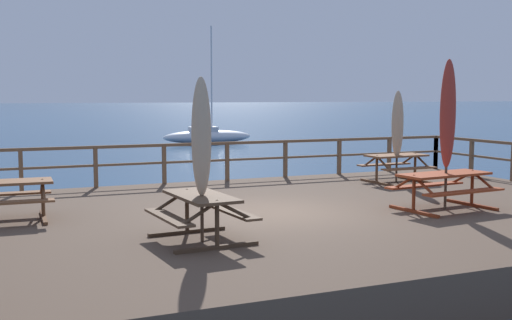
# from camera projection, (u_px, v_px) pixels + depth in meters

# --- Properties ---
(ground_plane) EXTENTS (600.00, 600.00, 0.00)m
(ground_plane) POSITION_uv_depth(u_px,v_px,m) (271.00, 249.00, 13.00)
(ground_plane) COLOR navy
(wooden_deck) EXTENTS (16.63, 10.20, 0.77)m
(wooden_deck) POSITION_uv_depth(u_px,v_px,m) (271.00, 230.00, 12.96)
(wooden_deck) COLOR brown
(wooden_deck) RESTS_ON ground
(railing_waterside_far) EXTENTS (16.43, 0.10, 1.09)m
(railing_waterside_far) POSITION_uv_depth(u_px,v_px,m) (196.00, 155.00, 17.37)
(railing_waterside_far) COLOR brown
(railing_waterside_far) RESTS_ON wooden_deck
(picnic_table_back_right) EXTENTS (1.70, 1.45, 0.78)m
(picnic_table_back_right) POSITION_uv_depth(u_px,v_px,m) (7.00, 192.00, 11.94)
(picnic_table_back_right) COLOR brown
(picnic_table_back_right) RESTS_ON wooden_deck
(picnic_table_front_right) EXTENTS (1.51, 1.75, 0.78)m
(picnic_table_front_right) POSITION_uv_depth(u_px,v_px,m) (201.00, 208.00, 10.29)
(picnic_table_front_right) COLOR brown
(picnic_table_front_right) RESTS_ON wooden_deck
(picnic_table_mid_centre) EXTENTS (2.14, 1.59, 0.78)m
(picnic_table_mid_centre) POSITION_uv_depth(u_px,v_px,m) (444.00, 183.00, 13.19)
(picnic_table_mid_centre) COLOR #993819
(picnic_table_mid_centre) RESTS_ON wooden_deck
(picnic_table_mid_left) EXTENTS (1.70, 1.45, 0.78)m
(picnic_table_mid_left) POSITION_uv_depth(u_px,v_px,m) (396.00, 162.00, 17.36)
(picnic_table_mid_left) COLOR brown
(picnic_table_mid_left) RESTS_ON wooden_deck
(patio_umbrella_tall_mid_left) EXTENTS (0.32, 0.32, 2.67)m
(patio_umbrella_tall_mid_left) POSITION_uv_depth(u_px,v_px,m) (201.00, 138.00, 10.11)
(patio_umbrella_tall_mid_left) COLOR #4C3828
(patio_umbrella_tall_mid_left) RESTS_ON wooden_deck
(patio_umbrella_short_back) EXTENTS (0.32, 0.32, 3.12)m
(patio_umbrella_short_back) POSITION_uv_depth(u_px,v_px,m) (448.00, 115.00, 13.02)
(patio_umbrella_short_back) COLOR #4C3828
(patio_umbrella_short_back) RESTS_ON wooden_deck
(patio_umbrella_tall_back_left) EXTENTS (0.32, 0.32, 2.52)m
(patio_umbrella_tall_back_left) POSITION_uv_depth(u_px,v_px,m) (397.00, 124.00, 17.18)
(patio_umbrella_tall_back_left) COLOR #4C3828
(patio_umbrella_tall_back_left) RESTS_ON wooden_deck
(sailboat_distant) EXTENTS (6.05, 1.89, 7.72)m
(sailboat_distant) POSITION_uv_depth(u_px,v_px,m) (207.00, 136.00, 41.89)
(sailboat_distant) COLOR silver
(sailboat_distant) RESTS_ON ground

